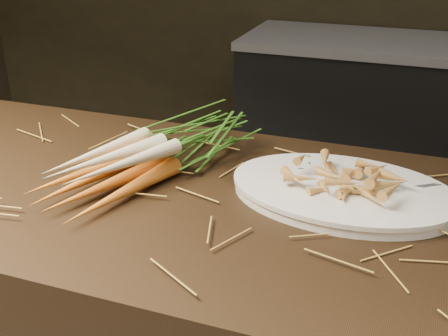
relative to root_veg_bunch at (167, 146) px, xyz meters
The scene contains 6 objects.
back_counter 1.94m from the root_veg_bunch, 73.30° to the left, with size 1.82×0.62×0.84m.
straw_bedding 0.26m from the root_veg_bunch, 21.36° to the right, with size 1.40×0.60×0.02m, color #A97D2C, non-canonical shape.
root_veg_bunch is the anchor object (origin of this frame).
serving_platter 0.38m from the root_veg_bunch, ahead, with size 0.43×0.28×0.02m, color white, non-canonical shape.
roasted_veg_heap 0.38m from the root_veg_bunch, ahead, with size 0.21×0.15×0.05m, color #A87832, non-canonical shape.
serving_fork 0.53m from the root_veg_bunch, ahead, with size 0.01×0.16×0.00m, color silver.
Camera 1 is at (0.25, -0.60, 1.41)m, focal length 45.00 mm.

